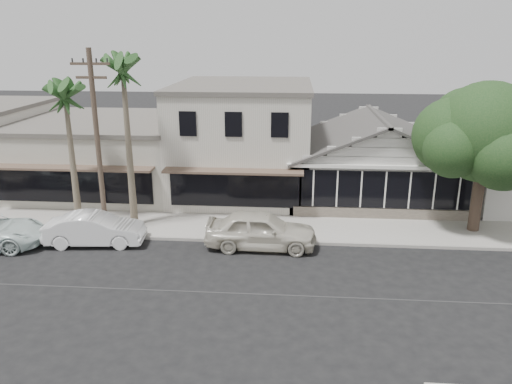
# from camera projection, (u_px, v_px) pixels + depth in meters

# --- Properties ---
(ground) EXTENTS (140.00, 140.00, 0.00)m
(ground) POSITION_uv_depth(u_px,v_px,m) (286.00, 295.00, 19.09)
(ground) COLOR black
(ground) RESTS_ON ground
(sidewalk_north) EXTENTS (90.00, 3.50, 0.15)m
(sidewalk_north) POSITION_uv_depth(u_px,v_px,m) (136.00, 224.00, 26.09)
(sidewalk_north) COLOR #9E9991
(sidewalk_north) RESTS_ON ground
(corner_shop) EXTENTS (10.40, 8.60, 5.10)m
(corner_shop) POSITION_uv_depth(u_px,v_px,m) (375.00, 156.00, 29.78)
(corner_shop) COLOR beige
(corner_shop) RESTS_ON ground
(row_building_near) EXTENTS (8.00, 10.00, 6.50)m
(row_building_near) POSITION_uv_depth(u_px,v_px,m) (244.00, 140.00, 31.17)
(row_building_near) COLOR beige
(row_building_near) RESTS_ON ground
(row_building_midnear) EXTENTS (10.00, 10.00, 4.20)m
(row_building_midnear) POSITION_uv_depth(u_px,v_px,m) (105.00, 155.00, 32.19)
(row_building_midnear) COLOR beige
(row_building_midnear) RESTS_ON ground
(utility_pole) EXTENTS (1.80, 0.24, 9.00)m
(utility_pole) POSITION_uv_depth(u_px,v_px,m) (97.00, 141.00, 23.27)
(utility_pole) COLOR brown
(utility_pole) RESTS_ON ground
(car_0) EXTENTS (5.17, 2.13, 1.76)m
(car_0) POSITION_uv_depth(u_px,v_px,m) (261.00, 230.00, 23.15)
(car_0) COLOR beige
(car_0) RESTS_ON ground
(car_1) EXTENTS (4.75, 2.04, 1.52)m
(car_1) POSITION_uv_depth(u_px,v_px,m) (95.00, 229.00, 23.55)
(car_1) COLOR white
(car_1) RESTS_ON ground
(shade_tree) EXTENTS (6.79, 6.14, 7.54)m
(shade_tree) POSITION_uv_depth(u_px,v_px,m) (483.00, 135.00, 23.90)
(shade_tree) COLOR #4C3C2E
(shade_tree) RESTS_ON ground
(palm_east) EXTENTS (2.98, 2.98, 9.18)m
(palm_east) POSITION_uv_depth(u_px,v_px,m) (123.00, 71.00, 23.56)
(palm_east) COLOR #726651
(palm_east) RESTS_ON ground
(palm_mid) EXTENTS (3.35, 3.35, 7.89)m
(palm_mid) POSITION_uv_depth(u_px,v_px,m) (65.00, 95.00, 24.21)
(palm_mid) COLOR #726651
(palm_mid) RESTS_ON ground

